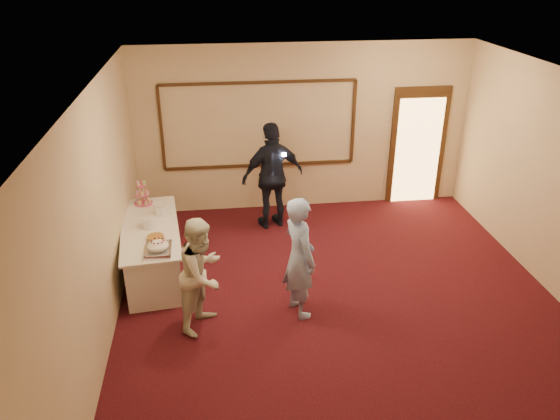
{
  "coord_description": "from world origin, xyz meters",
  "views": [
    {
      "loc": [
        -1.61,
        -5.81,
        4.39
      ],
      "look_at": [
        -0.76,
        0.91,
        1.15
      ],
      "focal_mm": 35.0,
      "sensor_mm": 36.0,
      "label": 1
    }
  ],
  "objects_px": {
    "buffet_table": "(152,250)",
    "woman": "(202,274)",
    "plate_stack_b": "(161,209)",
    "pavlova_tray": "(158,247)",
    "plate_stack_a": "(148,222)",
    "man": "(299,257)",
    "guest": "(273,176)",
    "tart": "(156,238)",
    "cupcake_stand": "(143,195)"
  },
  "relations": [
    {
      "from": "tart",
      "to": "guest",
      "type": "relative_size",
      "value": 0.14
    },
    {
      "from": "buffet_table",
      "to": "man",
      "type": "relative_size",
      "value": 1.3
    },
    {
      "from": "buffet_table",
      "to": "cupcake_stand",
      "type": "bearing_deg",
      "value": 101.26
    },
    {
      "from": "man",
      "to": "woman",
      "type": "distance_m",
      "value": 1.25
    },
    {
      "from": "buffet_table",
      "to": "plate_stack_b",
      "type": "distance_m",
      "value": 0.63
    },
    {
      "from": "man",
      "to": "woman",
      "type": "xyz_separation_m",
      "value": [
        -1.24,
        -0.11,
        -0.08
      ]
    },
    {
      "from": "buffet_table",
      "to": "plate_stack_b",
      "type": "xyz_separation_m",
      "value": [
        0.14,
        0.4,
        0.47
      ]
    },
    {
      "from": "cupcake_stand",
      "to": "tart",
      "type": "distance_m",
      "value": 1.26
    },
    {
      "from": "man",
      "to": "guest",
      "type": "relative_size",
      "value": 0.9
    },
    {
      "from": "pavlova_tray",
      "to": "plate_stack_a",
      "type": "relative_size",
      "value": 2.41
    },
    {
      "from": "tart",
      "to": "man",
      "type": "relative_size",
      "value": 0.16
    },
    {
      "from": "pavlova_tray",
      "to": "cupcake_stand",
      "type": "relative_size",
      "value": 1.15
    },
    {
      "from": "cupcake_stand",
      "to": "pavlova_tray",
      "type": "bearing_deg",
      "value": -77.64
    },
    {
      "from": "woman",
      "to": "guest",
      "type": "distance_m",
      "value": 2.94
    },
    {
      "from": "plate_stack_b",
      "to": "man",
      "type": "relative_size",
      "value": 0.12
    },
    {
      "from": "plate_stack_a",
      "to": "guest",
      "type": "bearing_deg",
      "value": 34.75
    },
    {
      "from": "pavlova_tray",
      "to": "plate_stack_b",
      "type": "bearing_deg",
      "value": 92.22
    },
    {
      "from": "cupcake_stand",
      "to": "tart",
      "type": "xyz_separation_m",
      "value": [
        0.28,
        -1.23,
        -0.12
      ]
    },
    {
      "from": "cupcake_stand",
      "to": "plate_stack_b",
      "type": "relative_size",
      "value": 2.05
    },
    {
      "from": "man",
      "to": "woman",
      "type": "relative_size",
      "value": 1.1
    },
    {
      "from": "plate_stack_b",
      "to": "man",
      "type": "xyz_separation_m",
      "value": [
        1.86,
        -1.63,
        -0.02
      ]
    },
    {
      "from": "pavlova_tray",
      "to": "man",
      "type": "height_order",
      "value": "man"
    },
    {
      "from": "buffet_table",
      "to": "woman",
      "type": "height_order",
      "value": "woman"
    },
    {
      "from": "pavlova_tray",
      "to": "woman",
      "type": "distance_m",
      "value": 0.82
    },
    {
      "from": "tart",
      "to": "woman",
      "type": "height_order",
      "value": "woman"
    },
    {
      "from": "cupcake_stand",
      "to": "guest",
      "type": "xyz_separation_m",
      "value": [
        2.11,
        0.51,
        0.01
      ]
    },
    {
      "from": "buffet_table",
      "to": "plate_stack_a",
      "type": "relative_size",
      "value": 10.68
    },
    {
      "from": "plate_stack_a",
      "to": "guest",
      "type": "distance_m",
      "value": 2.38
    },
    {
      "from": "plate_stack_a",
      "to": "guest",
      "type": "height_order",
      "value": "guest"
    },
    {
      "from": "woman",
      "to": "pavlova_tray",
      "type": "bearing_deg",
      "value": 75.06
    },
    {
      "from": "buffet_table",
      "to": "woman",
      "type": "bearing_deg",
      "value": -60.64
    },
    {
      "from": "buffet_table",
      "to": "pavlova_tray",
      "type": "bearing_deg",
      "value": -76.47
    },
    {
      "from": "plate_stack_b",
      "to": "plate_stack_a",
      "type": "bearing_deg",
      "value": -108.87
    },
    {
      "from": "tart",
      "to": "cupcake_stand",
      "type": "bearing_deg",
      "value": 103.02
    },
    {
      "from": "guest",
      "to": "tart",
      "type": "bearing_deg",
      "value": 27.48
    },
    {
      "from": "guest",
      "to": "pavlova_tray",
      "type": "bearing_deg",
      "value": 33.99
    },
    {
      "from": "tart",
      "to": "plate_stack_a",
      "type": "bearing_deg",
      "value": 108.26
    },
    {
      "from": "plate_stack_a",
      "to": "cupcake_stand",
      "type": "bearing_deg",
      "value": 100.63
    },
    {
      "from": "guest",
      "to": "plate_stack_a",
      "type": "bearing_deg",
      "value": 18.83
    },
    {
      "from": "pavlova_tray",
      "to": "tart",
      "type": "bearing_deg",
      "value": 100.12
    },
    {
      "from": "man",
      "to": "guest",
      "type": "xyz_separation_m",
      "value": [
        -0.05,
        2.57,
        0.1
      ]
    },
    {
      "from": "cupcake_stand",
      "to": "woman",
      "type": "xyz_separation_m",
      "value": [
        0.92,
        -2.18,
        -0.17
      ]
    },
    {
      "from": "tart",
      "to": "guest",
      "type": "distance_m",
      "value": 2.52
    },
    {
      "from": "cupcake_stand",
      "to": "tart",
      "type": "bearing_deg",
      "value": -76.98
    },
    {
      "from": "plate_stack_a",
      "to": "man",
      "type": "relative_size",
      "value": 0.12
    },
    {
      "from": "plate_stack_a",
      "to": "man",
      "type": "height_order",
      "value": "man"
    },
    {
      "from": "cupcake_stand",
      "to": "buffet_table",
      "type": "bearing_deg",
      "value": -78.74
    },
    {
      "from": "tart",
      "to": "man",
      "type": "bearing_deg",
      "value": -23.99
    },
    {
      "from": "guest",
      "to": "buffet_table",
      "type": "bearing_deg",
      "value": 18.43
    },
    {
      "from": "buffet_table",
      "to": "tart",
      "type": "distance_m",
      "value": 0.58
    }
  ]
}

